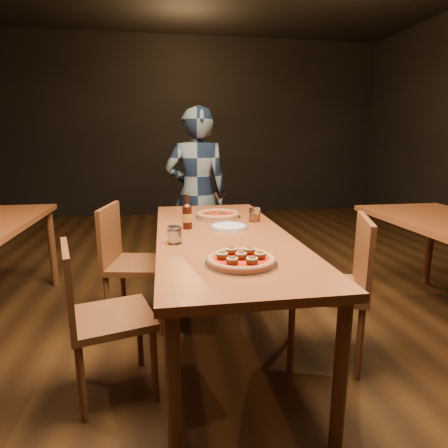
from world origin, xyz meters
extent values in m
plane|color=black|center=(0.00, 0.00, 0.00)|extent=(9.00, 9.00, 0.00)
plane|color=black|center=(0.00, 4.50, 1.50)|extent=(7.00, 0.00, 7.00)
cube|color=maroon|center=(0.00, 0.00, 0.73)|extent=(0.80, 2.00, 0.04)
cylinder|color=brown|center=(-0.34, -0.94, 0.35)|extent=(0.06, 0.06, 0.71)
cylinder|color=brown|center=(-0.34, 0.94, 0.35)|extent=(0.06, 0.06, 0.71)
cylinder|color=brown|center=(0.34, -0.94, 0.35)|extent=(0.06, 0.06, 0.71)
cylinder|color=brown|center=(0.34, 0.94, 0.35)|extent=(0.06, 0.06, 0.71)
cylinder|color=brown|center=(-1.36, 1.24, 0.35)|extent=(0.06, 0.06, 0.71)
cylinder|color=brown|center=(1.36, 0.74, 0.35)|extent=(0.06, 0.06, 0.71)
cylinder|color=brown|center=(2.04, 0.74, 0.35)|extent=(0.06, 0.06, 0.71)
cylinder|color=#B7B7BF|center=(-0.01, -0.59, 0.75)|extent=(0.34, 0.34, 0.01)
cylinder|color=#CA7B54|center=(-0.01, -0.59, 0.76)|extent=(0.32, 0.32, 0.02)
torus|color=#CA7B54|center=(-0.01, -0.59, 0.77)|extent=(0.32, 0.32, 0.03)
cylinder|color=red|center=(-0.01, -0.59, 0.78)|extent=(0.25, 0.25, 0.00)
cylinder|color=#B7B7BF|center=(0.04, 0.47, 0.75)|extent=(0.33, 0.33, 0.01)
cylinder|color=#CA7B54|center=(0.04, 0.47, 0.77)|extent=(0.31, 0.31, 0.02)
torus|color=#CA7B54|center=(0.04, 0.47, 0.78)|extent=(0.31, 0.31, 0.04)
cylinder|color=red|center=(0.04, 0.47, 0.78)|extent=(0.24, 0.24, 0.00)
cylinder|color=white|center=(0.06, 0.11, 0.76)|extent=(0.24, 0.24, 0.02)
cylinder|color=black|center=(-0.21, 0.16, 0.82)|extent=(0.06, 0.06, 0.15)
cylinder|color=black|center=(-0.21, 0.16, 0.93)|extent=(0.02, 0.02, 0.07)
cylinder|color=#CB8331|center=(-0.21, 0.16, 0.82)|extent=(0.06, 0.06, 0.05)
cylinder|color=white|center=(-0.30, -0.18, 0.80)|extent=(0.08, 0.08, 0.10)
cylinder|color=#984111|center=(0.28, 0.31, 0.80)|extent=(0.08, 0.08, 0.10)
imported|color=black|center=(-0.04, 1.33, 0.81)|extent=(0.60, 0.40, 1.61)
camera|label=1|loc=(-0.35, -2.21, 1.32)|focal=30.00mm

